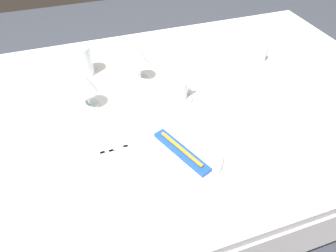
{
  "coord_description": "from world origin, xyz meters",
  "views": [
    {
      "loc": [
        -0.27,
        -0.83,
        1.43
      ],
      "look_at": [
        -0.03,
        -0.14,
        0.76
      ],
      "focal_mm": 33.34,
      "sensor_mm": 36.0,
      "label": 1
    }
  ],
  "objects_px": {
    "dinner_plate": "(181,155)",
    "fork_outer": "(130,163)",
    "wine_glass_centre": "(139,56)",
    "coffee_cup_left": "(258,53)",
    "spoon_dessert": "(238,133)",
    "wine_glass_left": "(86,85)",
    "fork_inner": "(116,165)",
    "toothbrush_package": "(181,151)",
    "fork_salad": "(107,167)",
    "spoon_soup": "(229,133)",
    "drink_tumbler": "(83,62)",
    "dinner_knife": "(226,142)",
    "coffee_cup_right": "(177,88)"
  },
  "relations": [
    {
      "from": "dinner_plate",
      "to": "fork_outer",
      "type": "distance_m",
      "value": 0.15
    },
    {
      "from": "wine_glass_centre",
      "to": "coffee_cup_left",
      "type": "bearing_deg",
      "value": -3.5
    },
    {
      "from": "spoon_dessert",
      "to": "wine_glass_left",
      "type": "distance_m",
      "value": 0.52
    },
    {
      "from": "fork_outer",
      "to": "fork_inner",
      "type": "height_order",
      "value": "same"
    },
    {
      "from": "toothbrush_package",
      "to": "wine_glass_centre",
      "type": "height_order",
      "value": "wine_glass_centre"
    },
    {
      "from": "fork_salad",
      "to": "spoon_soup",
      "type": "bearing_deg",
      "value": 1.38
    },
    {
      "from": "drink_tumbler",
      "to": "spoon_soup",
      "type": "bearing_deg",
      "value": -52.29
    },
    {
      "from": "dinner_knife",
      "to": "wine_glass_centre",
      "type": "relative_size",
      "value": 1.58
    },
    {
      "from": "fork_outer",
      "to": "fork_salad",
      "type": "bearing_deg",
      "value": 172.0
    },
    {
      "from": "fork_salad",
      "to": "drink_tumbler",
      "type": "relative_size",
      "value": 1.74
    },
    {
      "from": "wine_glass_left",
      "to": "drink_tumbler",
      "type": "distance_m",
      "value": 0.21
    },
    {
      "from": "toothbrush_package",
      "to": "spoon_soup",
      "type": "height_order",
      "value": "toothbrush_package"
    },
    {
      "from": "spoon_soup",
      "to": "coffee_cup_right",
      "type": "xyz_separation_m",
      "value": [
        -0.09,
        0.23,
        0.04
      ]
    },
    {
      "from": "dinner_knife",
      "to": "coffee_cup_left",
      "type": "xyz_separation_m",
      "value": [
        0.33,
        0.39,
        0.04
      ]
    },
    {
      "from": "wine_glass_left",
      "to": "fork_inner",
      "type": "bearing_deg",
      "value": -84.16
    },
    {
      "from": "fork_outer",
      "to": "fork_salad",
      "type": "relative_size",
      "value": 1.13
    },
    {
      "from": "spoon_dessert",
      "to": "coffee_cup_left",
      "type": "bearing_deg",
      "value": 52.45
    },
    {
      "from": "fork_outer",
      "to": "dinner_knife",
      "type": "height_order",
      "value": "same"
    },
    {
      "from": "spoon_soup",
      "to": "wine_glass_left",
      "type": "relative_size",
      "value": 1.72
    },
    {
      "from": "toothbrush_package",
      "to": "wine_glass_left",
      "type": "relative_size",
      "value": 1.6
    },
    {
      "from": "drink_tumbler",
      "to": "dinner_knife",
      "type": "bearing_deg",
      "value": -55.65
    },
    {
      "from": "dinner_plate",
      "to": "spoon_soup",
      "type": "height_order",
      "value": "dinner_plate"
    },
    {
      "from": "dinner_knife",
      "to": "drink_tumbler",
      "type": "relative_size",
      "value": 1.92
    },
    {
      "from": "toothbrush_package",
      "to": "dinner_plate",
      "type": "bearing_deg",
      "value": 0.0
    },
    {
      "from": "coffee_cup_right",
      "to": "fork_salad",
      "type": "bearing_deg",
      "value": -141.33
    },
    {
      "from": "toothbrush_package",
      "to": "fork_inner",
      "type": "relative_size",
      "value": 0.99
    },
    {
      "from": "fork_inner",
      "to": "wine_glass_centre",
      "type": "height_order",
      "value": "wine_glass_centre"
    },
    {
      "from": "spoon_dessert",
      "to": "fork_outer",
      "type": "bearing_deg",
      "value": -178.15
    },
    {
      "from": "wine_glass_left",
      "to": "toothbrush_package",
      "type": "bearing_deg",
      "value": -56.48
    },
    {
      "from": "dinner_knife",
      "to": "coffee_cup_left",
      "type": "height_order",
      "value": "coffee_cup_left"
    },
    {
      "from": "toothbrush_package",
      "to": "coffee_cup_right",
      "type": "bearing_deg",
      "value": 72.79
    },
    {
      "from": "dinner_knife",
      "to": "spoon_soup",
      "type": "relative_size",
      "value": 1.01
    },
    {
      "from": "fork_outer",
      "to": "spoon_soup",
      "type": "bearing_deg",
      "value": 3.28
    },
    {
      "from": "dinner_plate",
      "to": "wine_glass_centre",
      "type": "bearing_deg",
      "value": 91.09
    },
    {
      "from": "toothbrush_package",
      "to": "coffee_cup_left",
      "type": "distance_m",
      "value": 0.63
    },
    {
      "from": "dinner_plate",
      "to": "fork_outer",
      "type": "xyz_separation_m",
      "value": [
        -0.15,
        0.02,
        -0.01
      ]
    },
    {
      "from": "coffee_cup_right",
      "to": "wine_glass_left",
      "type": "bearing_deg",
      "value": 169.32
    },
    {
      "from": "fork_salad",
      "to": "coffee_cup_right",
      "type": "bearing_deg",
      "value": 38.67
    },
    {
      "from": "fork_inner",
      "to": "spoon_soup",
      "type": "height_order",
      "value": "spoon_soup"
    },
    {
      "from": "fork_salad",
      "to": "coffee_cup_right",
      "type": "relative_size",
      "value": 1.98
    },
    {
      "from": "fork_salad",
      "to": "wine_glass_centre",
      "type": "bearing_deg",
      "value": 62.6
    },
    {
      "from": "toothbrush_package",
      "to": "coffee_cup_right",
      "type": "distance_m",
      "value": 0.29
    },
    {
      "from": "fork_inner",
      "to": "coffee_cup_left",
      "type": "xyz_separation_m",
      "value": [
        0.68,
        0.37,
        0.04
      ]
    },
    {
      "from": "coffee_cup_left",
      "to": "spoon_soup",
      "type": "bearing_deg",
      "value": -130.88
    },
    {
      "from": "coffee_cup_left",
      "to": "drink_tumbler",
      "type": "relative_size",
      "value": 0.8
    },
    {
      "from": "fork_outer",
      "to": "coffee_cup_left",
      "type": "distance_m",
      "value": 0.74
    },
    {
      "from": "fork_inner",
      "to": "drink_tumbler",
      "type": "distance_m",
      "value": 0.51
    },
    {
      "from": "spoon_dessert",
      "to": "toothbrush_package",
      "type": "bearing_deg",
      "value": -170.35
    },
    {
      "from": "spoon_dessert",
      "to": "drink_tumbler",
      "type": "bearing_deg",
      "value": 129.35
    },
    {
      "from": "fork_outer",
      "to": "toothbrush_package",
      "type": "bearing_deg",
      "value": -9.04
    }
  ]
}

